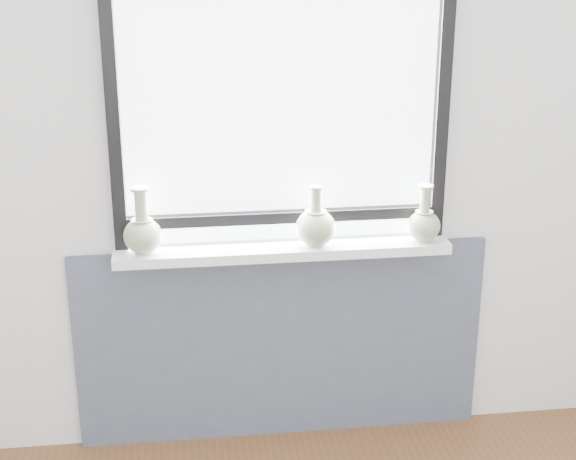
{
  "coord_description": "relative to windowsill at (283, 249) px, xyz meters",
  "views": [
    {
      "loc": [
        -0.39,
        -1.49,
        2.15
      ],
      "look_at": [
        0.0,
        1.55,
        1.02
      ],
      "focal_mm": 55.0,
      "sensor_mm": 36.0,
      "label": 1
    }
  ],
  "objects": [
    {
      "name": "vase_c",
      "position": [
        0.56,
        -0.02,
        0.09
      ],
      "size": [
        0.13,
        0.13,
        0.23
      ],
      "rotation": [
        0.0,
        0.0,
        0.2
      ],
      "color": "#9CA983",
      "rests_on": "windowsill"
    },
    {
      "name": "vase_a",
      "position": [
        -0.54,
        -0.01,
        0.1
      ],
      "size": [
        0.15,
        0.15,
        0.26
      ],
      "rotation": [
        0.0,
        0.0,
        -0.01
      ],
      "color": "#9CA983",
      "rests_on": "windowsill"
    },
    {
      "name": "apron_panel",
      "position": [
        0.0,
        0.07,
        -0.45
      ],
      "size": [
        1.7,
        0.03,
        0.86
      ],
      "primitive_type": "cube",
      "color": "#465064",
      "rests_on": "ground"
    },
    {
      "name": "window",
      "position": [
        0.0,
        0.06,
        0.56
      ],
      "size": [
        1.3,
        0.06,
        1.05
      ],
      "color": "black",
      "rests_on": "windowsill"
    },
    {
      "name": "windowsill",
      "position": [
        0.0,
        0.0,
        0.0
      ],
      "size": [
        1.32,
        0.18,
        0.04
      ],
      "primitive_type": "cube",
      "color": "white",
      "rests_on": "apron_panel"
    },
    {
      "name": "vase_b",
      "position": [
        0.13,
        -0.02,
        0.1
      ],
      "size": [
        0.16,
        0.16,
        0.24
      ],
      "rotation": [
        0.0,
        0.0,
        0.02
      ],
      "color": "#9CA983",
      "rests_on": "windowsill"
    },
    {
      "name": "back_wall",
      "position": [
        0.0,
        0.1,
        0.42
      ],
      "size": [
        3.6,
        0.02,
        2.6
      ],
      "primitive_type": "cube",
      "color": "silver",
      "rests_on": "ground"
    }
  ]
}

